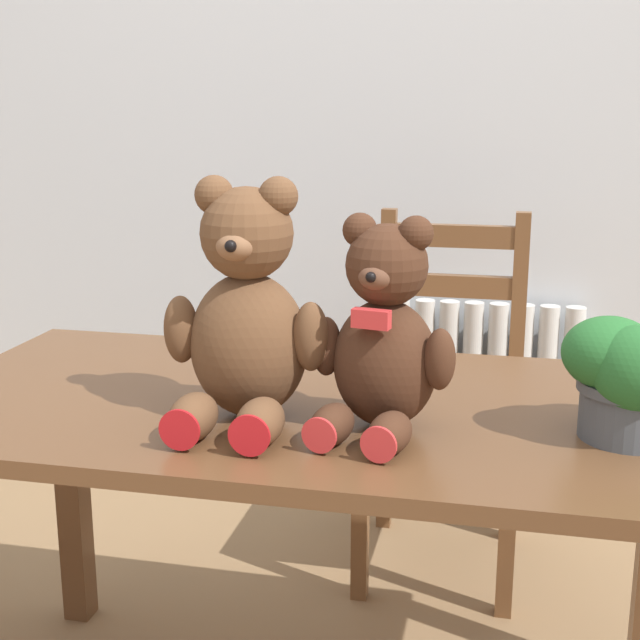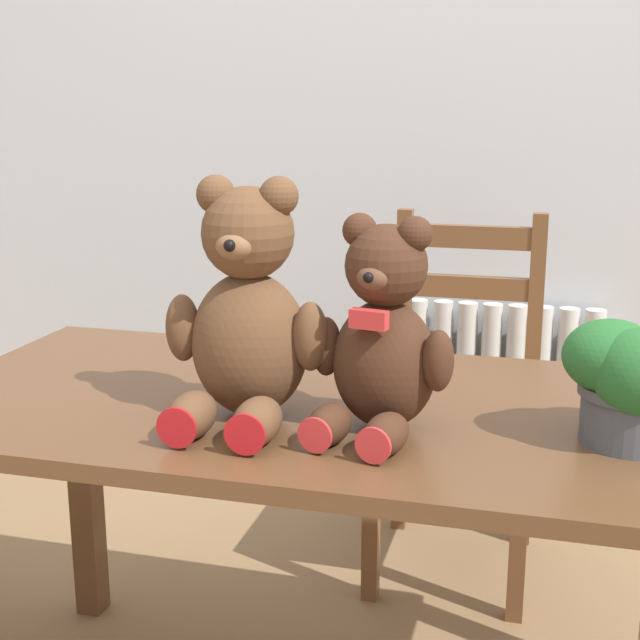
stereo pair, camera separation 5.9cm
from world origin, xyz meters
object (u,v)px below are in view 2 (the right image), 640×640
object	(u,v)px
teddy_bear_left	(247,317)
potted_plant	(634,374)
teddy_bear_right	(382,340)
wooden_chair_behind	(459,395)

from	to	relation	value
teddy_bear_left	potted_plant	distance (m)	0.61
teddy_bear_left	teddy_bear_right	distance (m)	0.23
potted_plant	wooden_chair_behind	bearing A→B (deg)	111.91
teddy_bear_right	potted_plant	size ratio (longest dim) A/B	1.64
teddy_bear_right	potted_plant	world-z (taller)	teddy_bear_right
teddy_bear_left	teddy_bear_right	world-z (taller)	teddy_bear_left
wooden_chair_behind	teddy_bear_right	bearing A→B (deg)	87.90
wooden_chair_behind	teddy_bear_left	bearing A→B (deg)	74.05
teddy_bear_right	potted_plant	bearing A→B (deg)	-163.73
teddy_bear_right	potted_plant	xyz separation A→B (m)	(0.38, 0.04, -0.04)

